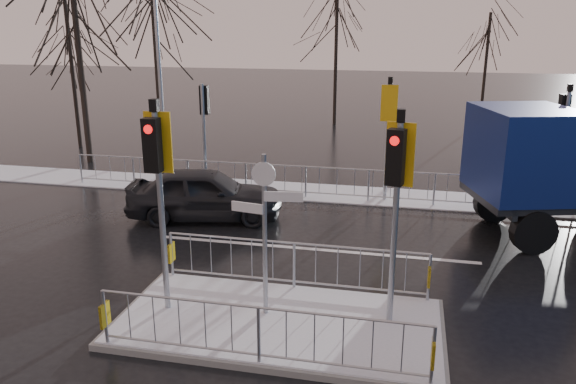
% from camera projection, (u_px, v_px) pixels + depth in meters
% --- Properties ---
extents(ground, '(120.00, 120.00, 0.00)m').
position_uv_depth(ground, '(279.00, 326.00, 10.42)').
color(ground, black).
rests_on(ground, ground).
extents(snow_verge, '(30.00, 2.00, 0.04)m').
position_uv_depth(snow_verge, '(339.00, 194.00, 18.46)').
color(snow_verge, white).
rests_on(snow_verge, ground).
extents(lane_markings, '(8.00, 11.38, 0.01)m').
position_uv_depth(lane_markings, '(275.00, 336.00, 10.11)').
color(lane_markings, silver).
rests_on(lane_markings, ground).
extents(traffic_island, '(6.00, 3.04, 4.15)m').
position_uv_depth(traffic_island, '(278.00, 307.00, 10.32)').
color(traffic_island, slate).
rests_on(traffic_island, ground).
extents(far_kerb_fixtures, '(18.00, 0.65, 3.83)m').
position_uv_depth(far_kerb_fixtures, '(347.00, 169.00, 17.63)').
color(far_kerb_fixtures, '#979DA4').
rests_on(far_kerb_fixtures, ground).
extents(car_far_lane, '(4.63, 2.57, 1.49)m').
position_uv_depth(car_far_lane, '(205.00, 194.00, 15.99)').
color(car_far_lane, black).
rests_on(car_far_lane, ground).
extents(flatbed_truck, '(7.75, 4.56, 3.38)m').
position_uv_depth(flatbed_truck, '(561.00, 169.00, 14.43)').
color(flatbed_truck, black).
rests_on(flatbed_truck, ground).
extents(tree_near_a, '(4.75, 4.75, 8.97)m').
position_uv_depth(tree_near_a, '(74.00, 4.00, 21.10)').
color(tree_near_a, black).
rests_on(tree_near_a, ground).
extents(tree_near_b, '(4.00, 4.00, 7.55)m').
position_uv_depth(tree_near_b, '(155.00, 30.00, 22.27)').
color(tree_near_b, black).
rests_on(tree_near_b, ground).
extents(tree_near_c, '(3.50, 3.50, 6.61)m').
position_uv_depth(tree_near_c, '(70.00, 45.00, 24.32)').
color(tree_near_c, black).
rests_on(tree_near_c, ground).
extents(tree_far_a, '(3.75, 3.75, 7.08)m').
position_uv_depth(tree_far_a, '(336.00, 35.00, 30.02)').
color(tree_far_a, black).
rests_on(tree_far_a, ground).
extents(tree_far_b, '(3.25, 3.25, 6.14)m').
position_uv_depth(tree_far_b, '(487.00, 47.00, 30.43)').
color(tree_far_b, black).
rests_on(tree_far_b, ground).
extents(street_lamp_left, '(1.25, 0.18, 8.20)m').
position_uv_depth(street_lamp_left, '(160.00, 51.00, 19.33)').
color(street_lamp_left, '#979DA4').
rests_on(street_lamp_left, ground).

